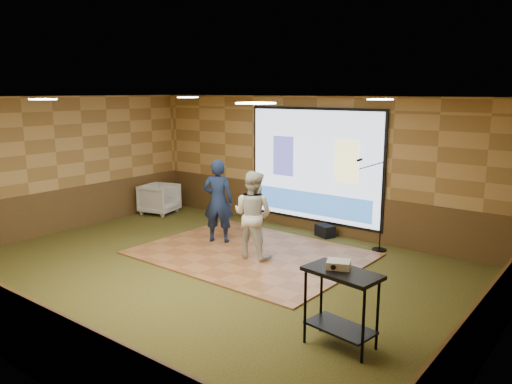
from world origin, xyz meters
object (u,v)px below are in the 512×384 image
Objects in this scene: av_table at (341,294)px; duffel_bag at (325,231)px; player_left at (218,201)px; mic_stand at (378,226)px; player_right at (253,215)px; dance_floor at (251,253)px; banquet_chair at (160,199)px; projector_screen at (314,167)px; projector at (339,264)px.

duffel_bag is at bearing 122.15° from av_table.
av_table is at bearing 122.59° from player_left.
mic_stand reaches higher than player_left.
av_table is 4.81m from duffel_bag.
dance_floor is at bearing -49.04° from player_right.
duffel_bag is at bearing -93.29° from banquet_chair.
player_left is 3.10m from banquet_chair.
duffel_bag is at bearing -23.61° from projector_screen.
projector_screen is 5.23m from av_table.
dance_floor is 2.41× the size of player_left.
banquet_chair is at bearing 132.38° from projector.
mic_stand is (-1.17, 3.80, -0.54)m from projector.
player_right is 1.68× the size of av_table.
player_left is at bearing 169.36° from dance_floor.
dance_floor is at bearing 122.89° from projector.
projector_screen is 1.93× the size of player_left.
player_left reaches higher than player_right.
player_left is (-1.10, -1.94, -0.58)m from projector_screen.
projector_screen is 2.01m from mic_stand.
player_left reaches higher than duffel_bag.
mic_stand is (2.81, 1.57, -0.40)m from player_left.
mic_stand is 1.35m from duffel_bag.
player_right is (0.18, -0.16, 0.84)m from dance_floor.
player_left reaches higher than dance_floor.
projector is 0.34× the size of banquet_chair.
player_left is at bearing 150.57° from av_table.
banquet_chair is at bearing -166.43° from projector_screen.
player_left is at bearing -23.12° from player_right.
mic_stand is at bearing 44.21° from dance_floor.
mic_stand is (1.71, -0.36, -0.98)m from projector_screen.
dance_floor is at bearing -119.80° from banquet_chair.
projector is 4.76m from duffel_bag.
player_left is 1.05× the size of player_right.
av_table is at bearing -58.33° from projector.
banquet_chair is 2.07× the size of duffel_bag.
av_table reaches higher than banquet_chair.
player_left reaches higher than banquet_chair.
player_left is 4.23× the size of duffel_bag.
mic_stand is (-1.26, 3.87, -0.20)m from av_table.
duffel_bag is at bearing 98.99° from projector.
duffel_bag is (0.53, 1.94, 0.11)m from dance_floor.
player_left is 4.67m from av_table.
dance_floor is 3.78m from av_table.
av_table is at bearing 139.56° from player_right.
banquet_chair is (-6.88, 3.20, -0.64)m from projector.
av_table reaches higher than dance_floor.
projector is 7.62m from banquet_chair.
dance_floor is 2.57m from mic_stand.
dance_floor is at bearing -145.41° from mic_stand.
banquet_chair is (-2.90, 0.97, -0.51)m from player_left.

